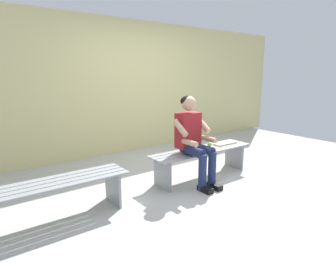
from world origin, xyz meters
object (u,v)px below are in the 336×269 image
(person_seated, at_px, (194,137))
(book_open, at_px, (225,143))
(bench_far, at_px, (53,192))
(apple, at_px, (210,144))
(bench_near, at_px, (202,156))

(person_seated, height_order, book_open, person_seated)
(bench_far, bearing_deg, apple, -178.85)
(bench_near, bearing_deg, person_seated, 20.11)
(bench_near, height_order, apple, apple)
(bench_far, bearing_deg, person_seated, 177.02)
(person_seated, distance_m, apple, 0.54)
(bench_near, distance_m, apple, 0.25)
(apple, bearing_deg, book_open, 174.77)
(bench_far, xyz_separation_m, book_open, (-2.69, -0.02, 0.11))
(bench_near, relative_size, bench_far, 1.06)
(bench_near, xyz_separation_m, book_open, (-0.52, -0.02, 0.11))
(bench_near, distance_m, person_seated, 0.45)
(apple, bearing_deg, bench_far, 1.15)
(apple, relative_size, book_open, 0.17)
(person_seated, relative_size, book_open, 2.99)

